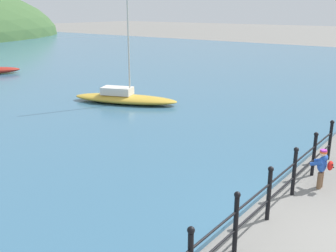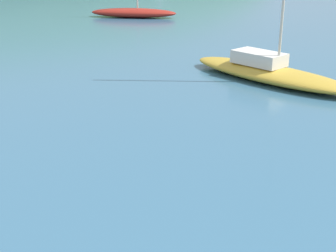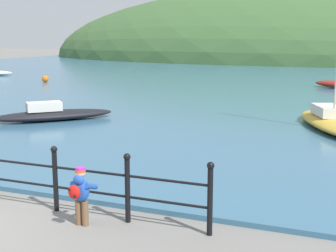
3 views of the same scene
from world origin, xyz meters
name	(u,v)px [view 3 (image 3 of 3)]	position (x,y,z in m)	size (l,w,h in m)	color
water	(270,76)	(0.00, 32.00, 0.05)	(80.00, 60.00, 0.10)	#386684
far_hillside	(310,59)	(0.00, 66.07, 0.00)	(81.15, 44.63, 21.07)	#3D6033
child_in_coat	(80,191)	(2.07, 1.08, 0.61)	(0.38, 0.53, 1.00)	brown
boat_mid_harbor	(52,114)	(-4.07, 8.92, 0.32)	(3.92, 3.95, 0.69)	black
boat_nearest_quay	(330,121)	(5.51, 11.04, 0.36)	(3.08, 5.13, 5.85)	gold
mooring_buoy	(45,79)	(-13.31, 21.13, 0.33)	(0.45, 0.45, 0.45)	orange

